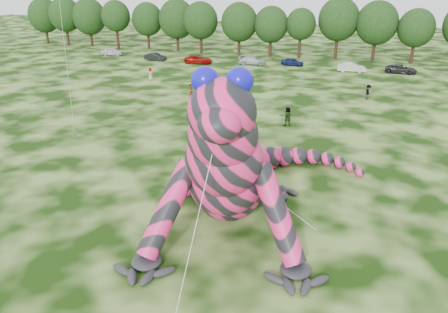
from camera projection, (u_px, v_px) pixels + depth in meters
ground at (152, 201)px, 28.92m from camera, size 240.00×240.00×0.00m
inflatable_gecko at (230, 135)px, 26.02m from camera, size 20.85×23.26×10.04m
tree_0 at (45, 21)px, 94.49m from camera, size 6.91×6.22×9.51m
tree_1 at (66, 21)px, 91.66m from camera, size 6.74×6.07×9.81m
tree_2 at (90, 22)px, 90.82m from camera, size 7.04×6.34×9.64m
tree_3 at (116, 25)px, 87.33m from camera, size 5.81×5.23×9.44m
tree_4 at (148, 26)px, 87.15m from camera, size 6.22×5.60×9.06m
tree_5 at (177, 25)px, 84.94m from camera, size 7.16×6.44×9.80m
tree_6 at (201, 28)px, 81.90m from camera, size 6.52×5.86×9.49m
tree_7 at (239, 29)px, 79.92m from camera, size 6.68×6.01×9.48m
tree_8 at (271, 32)px, 78.55m from camera, size 6.14×5.53×8.94m
tree_9 at (300, 33)px, 77.44m from camera, size 5.27×4.74×8.68m
tree_10 at (338, 28)px, 76.40m from camera, size 7.09×6.38×10.50m
tree_11 at (376, 31)px, 74.36m from camera, size 7.01×6.31×10.07m
tree_12 at (415, 36)px, 72.43m from camera, size 5.99×5.39×8.97m
car_0 at (112, 52)px, 81.34m from camera, size 4.30×2.24×1.40m
car_1 at (155, 57)px, 76.44m from camera, size 4.05×1.75×1.29m
car_2 at (198, 59)px, 73.88m from camera, size 5.02×2.76×1.33m
car_3 at (252, 60)px, 73.02m from camera, size 4.82×2.64×1.33m
car_4 at (292, 62)px, 72.10m from camera, size 3.86×1.98×1.26m
car_5 at (352, 67)px, 67.36m from camera, size 4.43×1.86×1.42m
car_6 at (401, 69)px, 66.39m from camera, size 4.91×2.83×1.29m
spectator_4 at (150, 74)px, 61.92m from camera, size 1.02×0.87×1.77m
spectator_5 at (288, 116)px, 43.10m from camera, size 1.82×1.27×1.89m
spectator_2 at (368, 92)px, 52.34m from camera, size 0.95×1.27×1.75m
spectator_0 at (191, 92)px, 52.41m from camera, size 0.49×0.70×1.83m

